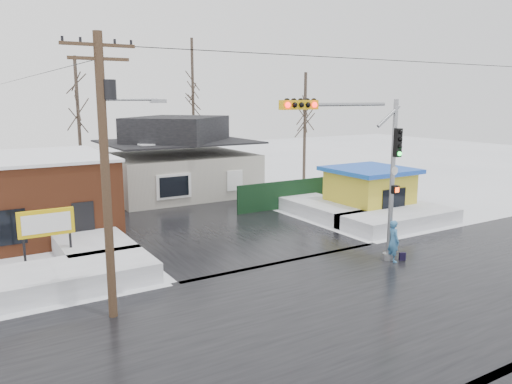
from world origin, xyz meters
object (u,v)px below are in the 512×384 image
kiosk (369,191)px  pedestrian (393,241)px  utility_pole (107,162)px  marquee_sign (46,225)px  traffic_signal (367,160)px

kiosk → pedestrian: 9.12m
utility_pole → kiosk: utility_pole is taller
marquee_sign → utility_pole: bearing=-79.9°
marquee_sign → pedestrian: 14.68m
utility_pole → pedestrian: (11.93, -0.76, -4.19)m
traffic_signal → marquee_sign: traffic_signal is taller
traffic_signal → marquee_sign: bearing=150.3°
kiosk → pedestrian: bearing=-127.2°
utility_pole → marquee_sign: 6.87m
traffic_signal → pedestrian: 3.95m
utility_pole → marquee_sign: utility_pole is taller
utility_pole → marquee_sign: (-1.07, 5.99, -3.19)m
marquee_sign → pedestrian: (13.00, -6.75, -1.00)m
pedestrian → traffic_signal: bearing=94.7°
kiosk → marquee_sign: bearing=-178.4°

